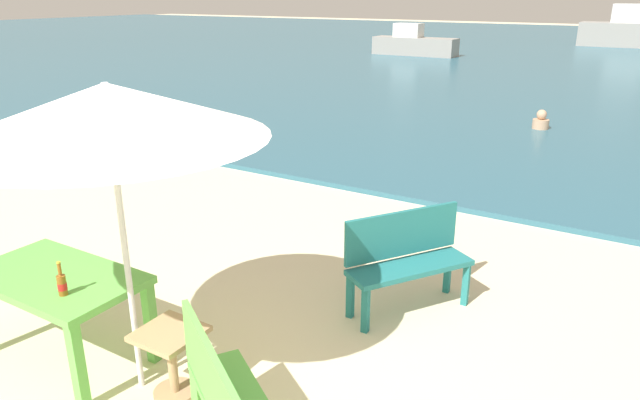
% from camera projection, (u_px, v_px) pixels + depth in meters
% --- Properties ---
extents(sea_water, '(120.00, 50.00, 0.08)m').
position_uv_depth(sea_water, '(620.00, 54.00, 28.21)').
color(sea_water, '#2D6075').
rests_on(sea_water, ground_plane).
extents(picnic_table_green, '(1.40, 0.80, 0.76)m').
position_uv_depth(picnic_table_green, '(57.00, 287.00, 4.58)').
color(picnic_table_green, '#60B24C').
rests_on(picnic_table_green, ground_plane).
extents(beer_bottle_amber, '(0.07, 0.07, 0.26)m').
position_uv_depth(beer_bottle_amber, '(62.00, 283.00, 4.20)').
color(beer_bottle_amber, brown).
rests_on(beer_bottle_amber, picnic_table_green).
extents(patio_umbrella, '(2.10, 2.10, 2.30)m').
position_uv_depth(patio_umbrella, '(108.00, 111.00, 3.74)').
color(patio_umbrella, silver).
rests_on(patio_umbrella, ground_plane).
extents(side_table_wood, '(0.44, 0.44, 0.54)m').
position_uv_depth(side_table_wood, '(171.00, 353.00, 4.24)').
color(side_table_wood, tan).
rests_on(side_table_wood, ground_plane).
extents(bench_teal_center, '(0.95, 1.20, 0.95)m').
position_uv_depth(bench_teal_center, '(407.00, 256.00, 5.38)').
color(bench_teal_center, '#237275').
rests_on(bench_teal_center, ground_plane).
extents(swimmer_person, '(0.34, 0.34, 0.41)m').
position_uv_depth(swimmer_person, '(541.00, 121.00, 12.42)').
color(swimmer_person, tan).
rests_on(swimmer_person, sea_water).
extents(boat_tanker, '(3.91, 1.07, 1.42)m').
position_uv_depth(boat_tanker, '(414.00, 44.00, 26.96)').
color(boat_tanker, gray).
rests_on(boat_tanker, sea_water).
extents(boat_fishing_trawler, '(6.05, 1.65, 2.20)m').
position_uv_depth(boat_fishing_trawler, '(640.00, 32.00, 30.79)').
color(boat_fishing_trawler, gray).
rests_on(boat_fishing_trawler, sea_water).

